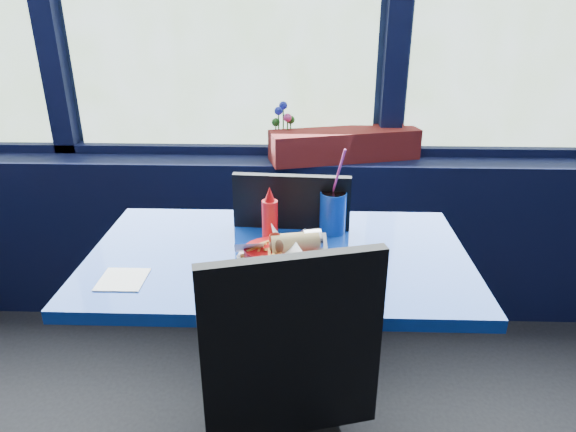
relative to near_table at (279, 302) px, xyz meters
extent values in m
cube|color=black|center=(-0.30, 0.87, -0.17)|extent=(5.00, 0.26, 0.80)
cube|color=black|center=(-0.30, 0.95, 0.24)|extent=(4.80, 0.08, 0.06)
cylinder|color=black|center=(0.00, 0.00, -0.55)|extent=(0.44, 0.44, 0.03)
cylinder|color=black|center=(0.00, 0.00, -0.23)|extent=(0.12, 0.12, 0.68)
cube|color=navy|center=(0.00, 0.00, 0.16)|extent=(1.20, 0.70, 0.04)
cube|color=black|center=(0.06, -0.48, 0.18)|extent=(0.42, 0.14, 0.49)
cube|color=black|center=(0.02, 0.40, -0.11)|extent=(0.45, 0.45, 0.04)
cube|color=black|center=(0.04, 0.20, 0.14)|extent=(0.41, 0.06, 0.47)
cylinder|color=black|center=(0.22, 0.57, -0.35)|extent=(0.02, 0.02, 0.44)
cylinder|color=black|center=(0.19, 0.21, -0.35)|extent=(0.02, 0.02, 0.44)
cylinder|color=black|center=(-0.15, 0.59, -0.35)|extent=(0.02, 0.02, 0.44)
cylinder|color=black|center=(-0.17, 0.23, -0.35)|extent=(0.02, 0.02, 0.44)
cube|color=maroon|center=(0.26, 0.86, 0.30)|extent=(0.71, 0.34, 0.14)
imported|color=silver|center=(-0.02, 0.87, 0.29)|extent=(0.17, 0.17, 0.13)
cylinder|color=#1E5919|center=(-0.04, 0.87, 0.34)|extent=(0.01, 0.01, 0.21)
sphere|color=#1B27A0|center=(-0.04, 0.87, 0.45)|extent=(0.04, 0.04, 0.04)
cylinder|color=#1E5919|center=(0.00, 0.86, 0.32)|extent=(0.01, 0.01, 0.18)
sphere|color=#D53E84|center=(0.00, 0.86, 0.43)|extent=(0.04, 0.04, 0.04)
cylinder|color=#1E5919|center=(-0.02, 0.89, 0.35)|extent=(0.01, 0.01, 0.23)
sphere|color=#1B27A0|center=(-0.02, 0.89, 0.47)|extent=(0.04, 0.04, 0.04)
cylinder|color=#1E5919|center=(-0.06, 0.89, 0.31)|extent=(0.01, 0.01, 0.15)
sphere|color=#1E5919|center=(-0.06, 0.89, 0.40)|extent=(0.04, 0.04, 0.04)
cylinder|color=#1E5919|center=(0.01, 0.88, 0.31)|extent=(0.01, 0.01, 0.16)
sphere|color=#1E5919|center=(0.01, 0.88, 0.41)|extent=(0.04, 0.04, 0.04)
cylinder|color=red|center=(0.01, -0.05, 0.20)|extent=(0.27, 0.27, 0.04)
cylinder|color=white|center=(0.01, -0.05, 0.19)|extent=(0.26, 0.26, 0.00)
cylinder|color=silver|center=(0.11, -0.02, 0.23)|extent=(0.07, 0.09, 0.08)
sphere|color=brown|center=(0.00, -0.07, 0.24)|extent=(0.05, 0.05, 0.05)
cylinder|color=red|center=(-0.01, -0.06, 0.26)|extent=(0.05, 0.05, 0.01)
cylinder|color=red|center=(-0.03, 0.08, 0.26)|extent=(0.05, 0.05, 0.15)
cone|color=red|center=(-0.03, 0.08, 0.35)|extent=(0.03, 0.03, 0.05)
cylinder|color=#0E389B|center=(0.18, 0.17, 0.25)|extent=(0.09, 0.09, 0.14)
cylinder|color=black|center=(0.18, 0.17, 0.32)|extent=(0.08, 0.08, 0.01)
cylinder|color=#F3338D|center=(0.19, 0.16, 0.39)|extent=(0.05, 0.06, 0.20)
cube|color=white|center=(-0.44, -0.18, 0.18)|extent=(0.13, 0.13, 0.00)
camera|label=1|loc=(0.08, -1.45, 0.94)|focal=32.00mm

